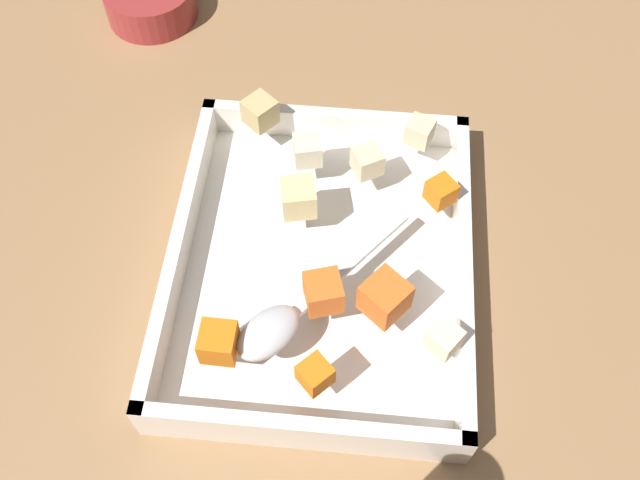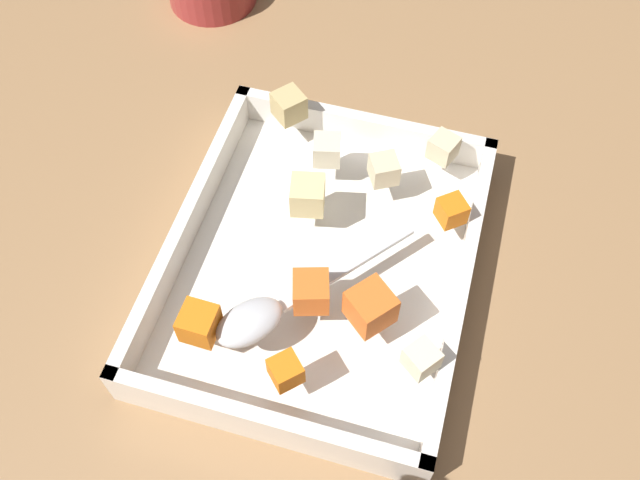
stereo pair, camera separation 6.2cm
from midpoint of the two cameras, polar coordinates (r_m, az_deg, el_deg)
ground_plane at (r=0.67m, az=-1.97°, el=-3.02°), size 4.00×4.00×0.00m
baking_dish at (r=0.66m, az=-2.69°, el=-2.36°), size 0.34×0.27×0.05m
carrot_chunk_corner_sw at (r=0.65m, az=7.11°, el=3.71°), size 0.03×0.03×0.02m
carrot_chunk_far_right at (r=0.58m, az=-11.30°, el=-8.38°), size 0.03×0.03×0.03m
carrot_chunk_corner_ne at (r=0.58m, az=2.25°, el=-4.92°), size 0.05×0.05×0.03m
carrot_chunk_heap_top at (r=0.56m, az=-3.17°, el=-11.12°), size 0.03×0.03×0.02m
carrot_chunk_corner_se at (r=0.59m, az=-2.89°, el=-4.48°), size 0.04×0.04×0.03m
potato_chunk_center at (r=0.58m, az=6.97°, el=-8.23°), size 0.03×0.03×0.02m
potato_chunk_corner_nw at (r=0.71m, az=-7.40°, el=10.08°), size 0.04×0.04×0.03m
potato_chunk_heap_side at (r=0.69m, az=5.54°, el=8.54°), size 0.03×0.03×0.02m
potato_chunk_near_spoon at (r=0.64m, az=-4.51°, el=3.23°), size 0.04×0.04×0.03m
potato_chunk_near_right at (r=0.67m, az=1.21°, el=6.20°), size 0.03×0.03×0.03m
parsnip_chunk_rim_edge at (r=0.68m, az=-3.65°, el=7.07°), size 0.03×0.03×0.03m
serving_spoon at (r=0.58m, az=-6.29°, el=-6.89°), size 0.17×0.15×0.02m
small_prep_bowl at (r=0.93m, az=-15.54°, el=18.02°), size 0.11×0.11×0.04m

